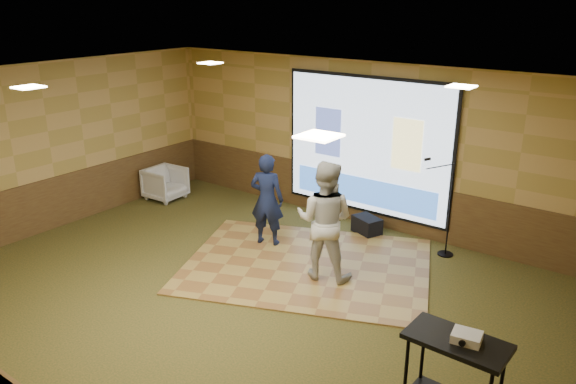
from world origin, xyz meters
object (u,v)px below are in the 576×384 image
Objects in this scene: projector_screen at (366,147)px; mic_stand at (445,226)px; banquet_chair at (165,183)px; av_table at (454,365)px; dance_floor at (307,265)px; player_right at (325,220)px; duffel_bag at (367,225)px; player_left at (267,200)px; projector at (467,337)px.

mic_stand is at bearing -12.88° from projector_screen.
av_table is at bearing -114.00° from banquet_chair.
player_right is (0.42, -0.16, 0.92)m from dance_floor.
duffel_bag is at bearing -97.04° from player_right.
projector_screen reaches higher than player_left.
av_table reaches higher than banquet_chair.
projector is (3.20, -2.03, 1.04)m from dance_floor.
banquet_chair reaches higher than dance_floor.
projector reaches higher than av_table.
player_left is at bearing -163.70° from mic_stand.
projector_screen reaches higher than av_table.
player_left is (-0.85, -1.81, -0.65)m from projector_screen.
player_right is at bearing -21.49° from dance_floor.
player_left is at bearing -32.62° from player_right.
projector_screen is 6.61× the size of duffel_bag.
projector_screen is 2.56m from dance_floor.
banquet_chair is 4.40m from duffel_bag.
player_right reaches higher than projector.
player_right is 1.13× the size of mic_stand.
player_left is 5.97× the size of projector.
banquet_chair is (-7.36, 2.84, -0.71)m from projector.
duffel_bag is (-2.98, 3.75, -0.55)m from av_table.
dance_floor is at bearing 145.45° from player_left.
av_table is at bearing -175.46° from projector.
mic_stand is (-1.56, 3.75, -0.22)m from av_table.
av_table is 1.35× the size of banquet_chair.
dance_floor is at bearing -103.57° from banquet_chair.
player_right is 2.23m from mic_stand.
av_table is at bearing -33.28° from dance_floor.
av_table is at bearing -79.92° from mic_stand.
projector_screen is 4.35m from banquet_chair.
mic_stand reaches higher than av_table.
projector_screen is at bearing -134.59° from player_left.
projector reaches higher than duffel_bag.
banquet_chair is (-3.15, 0.53, -0.48)m from player_left.
mic_stand is (1.56, 1.70, 0.48)m from dance_floor.
duffel_bag is (4.30, 0.89, -0.18)m from banquet_chair.
dance_floor is (0.16, -2.09, -1.46)m from projector_screen.
mic_stand is (1.73, -0.39, -0.98)m from projector_screen.
projector_screen is at bearing 127.47° from duffel_bag.
dance_floor is 2.36m from mic_stand.
projector_screen is 0.88× the size of dance_floor.
projector is 0.53× the size of duffel_bag.
player_left is 1.51m from player_right.
player_right is at bearing 137.79° from projector.
mic_stand is at bearing -170.56° from player_left.
duffel_bag is (-1.43, 0.00, -0.34)m from mic_stand.
banquet_chair is at bearing 150.57° from projector.
player_right is at bearing -104.57° from banquet_chair.
av_table is at bearing -51.48° from duffel_bag.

